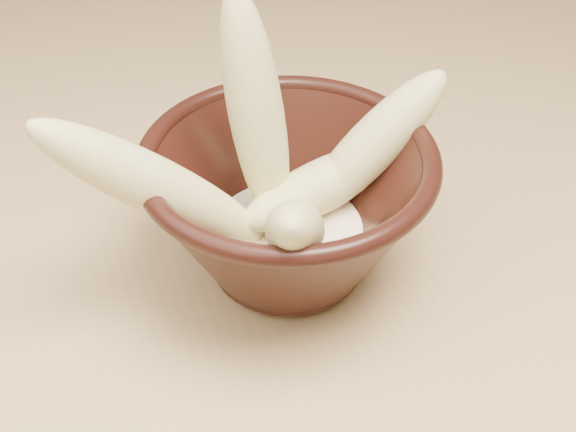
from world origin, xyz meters
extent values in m
cube|color=tan|center=(0.00, 0.00, 0.73)|extent=(1.20, 0.80, 0.04)
cylinder|color=tan|center=(0.54, 0.34, 0.35)|extent=(0.05, 0.05, 0.71)
cylinder|color=black|center=(0.09, -0.15, 0.76)|extent=(0.09, 0.09, 0.01)
cylinder|color=black|center=(0.09, -0.15, 0.78)|extent=(0.09, 0.09, 0.01)
torus|color=black|center=(0.09, -0.15, 0.86)|extent=(0.21, 0.21, 0.01)
cylinder|color=#F5E5C5|center=(0.09, -0.15, 0.79)|extent=(0.12, 0.12, 0.02)
ellipsoid|color=#D7CC7F|center=(0.07, -0.13, 0.88)|extent=(0.06, 0.08, 0.18)
ellipsoid|color=#D7CC7F|center=(0.00, -0.15, 0.86)|extent=(0.16, 0.04, 0.15)
ellipsoid|color=#D7CC7F|center=(0.15, -0.14, 0.84)|extent=(0.13, 0.04, 0.13)
ellipsoid|color=#D7CC7F|center=(0.11, -0.14, 0.82)|extent=(0.14, 0.07, 0.05)
ellipsoid|color=#D7CC7F|center=(0.07, -0.21, 0.84)|extent=(0.08, 0.13, 0.12)
camera|label=1|loc=(-0.05, -0.57, 1.17)|focal=50.00mm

